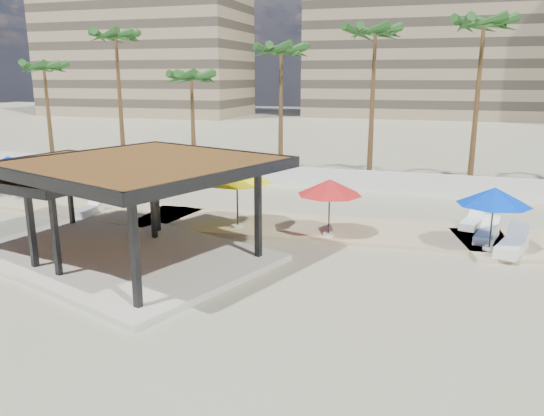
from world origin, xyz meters
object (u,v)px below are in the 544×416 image
Objects in this scene: lounger_c at (487,235)px; lounger_d at (512,246)px; lounger_a at (88,210)px; lounger_b at (472,222)px; pavilion_west at (63,200)px; umbrella_c at (330,187)px; pavilion_central at (147,204)px.

lounger_d reaches higher than lounger_c.
lounger_c reaches higher than lounger_a.
lounger_d reaches higher than lounger_b.
lounger_b is (17.43, 3.22, -0.00)m from lounger_a.
pavilion_west reaches higher than lounger_a.
umbrella_c reaches higher than lounger_d.
pavilion_west is at bearing -155.02° from umbrella_c.
pavilion_central is 4.62× the size of lounger_a.
pavilion_central is 4.12m from pavilion_west.
pavilion_west is 3.60× the size of lounger_b.
lounger_a is 17.73m from lounger_b.
lounger_c is at bearing 31.09° from pavilion_west.
pavilion_west is 17.07m from lounger_d.
lounger_c is (17.89, 1.35, 0.01)m from lounger_a.
lounger_c is at bearing 12.72° from umbrella_c.
lounger_d is (16.41, 4.45, -1.59)m from pavilion_west.
lounger_c is 0.87× the size of lounger_d.
lounger_b is (11.10, 8.35, -1.93)m from pavilion_central.
pavilion_west is 2.81× the size of umbrella_c.
pavilion_central is 1.26× the size of pavilion_west.
lounger_d is (0.80, -1.34, 0.03)m from lounger_c.
lounger_d is at bearing -142.14° from lounger_b.
pavilion_central is 13.51m from lounger_d.
umbrella_c is 11.86m from lounger_a.
pavilion_central is 3.54× the size of umbrella_c.
lounger_d is at bearing 25.91° from pavilion_west.
lounger_d is at bearing -95.32° from lounger_a.
lounger_c is at bearing 49.47° from lounger_d.
pavilion_central is at bearing -134.32° from lounger_a.
lounger_a is 0.98× the size of lounger_b.
pavilion_central is 8.37m from lounger_a.
lounger_b is at bearing 56.43° from pavilion_central.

